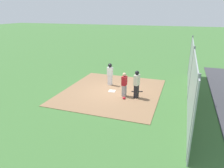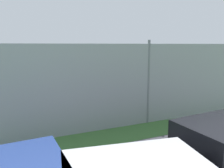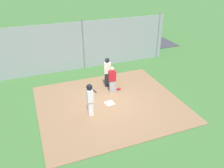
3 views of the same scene
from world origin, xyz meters
The scene contains 10 objects.
ground_plane centered at (0.00, 0.00, 0.00)m, with size 140.00×140.00×0.00m, color #3D6B33.
dirt_infield centered at (0.00, 0.00, 0.01)m, with size 7.20×6.40×0.03m, color #896647.
home_plate centered at (0.00, 0.00, 0.04)m, with size 0.44×0.44×0.02m, color white.
catcher centered at (-0.54, -1.01, 0.83)m, with size 0.41×0.30×1.55m.
umpire centered at (-0.55, -1.81, 0.96)m, with size 0.43×0.34×1.76m.
runner centered at (1.19, 0.56, 0.96)m, with size 0.29×0.39×1.63m.
baseball_bat centered at (0.43, -1.65, 0.06)m, with size 0.06×0.06×0.76m, color black.
catcher_mask centered at (-0.99, -1.14, 0.09)m, with size 0.24×0.20×0.12m, color #B21923.
backstop_fence centered at (0.00, -4.90, 1.60)m, with size 12.00×0.10×3.35m.
parked_car_dark centered at (-0.34, -8.81, 0.61)m, with size 4.29×2.07×1.28m.
Camera 2 is at (-4.87, -12.44, 3.16)m, focal length 36.04 mm.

